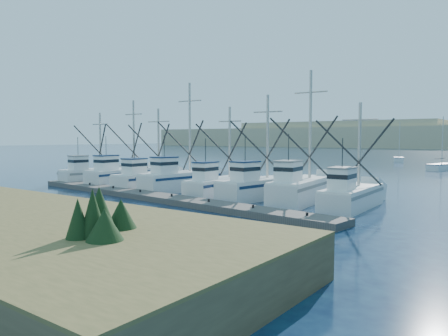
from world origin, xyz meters
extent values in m
plane|color=#0C1935|center=(0.00, 0.00, 0.00)|extent=(500.00, 500.00, 0.00)
cube|color=#58544F|center=(-7.10, 5.18, 0.22)|extent=(32.91, 5.89, 0.44)
cube|color=white|center=(-21.51, 9.92, 0.73)|extent=(3.04, 6.92, 1.46)
cube|color=white|center=(-21.51, 8.21, 2.21)|extent=(1.49, 1.78, 1.50)
cylinder|color=#B7B2A8|center=(-21.51, 11.07, 4.53)|extent=(0.22, 0.22, 6.14)
cube|color=white|center=(-17.52, 10.85, 0.79)|extent=(2.77, 8.68, 1.58)
cube|color=white|center=(-17.52, 8.66, 2.33)|extent=(1.44, 2.16, 1.50)
cylinder|color=#B7B2A8|center=(-17.52, 12.31, 5.20)|extent=(0.22, 0.22, 7.25)
cube|color=white|center=(-13.12, 10.32, 0.70)|extent=(2.88, 7.57, 1.40)
cube|color=white|center=(-13.12, 8.40, 2.15)|extent=(1.58, 1.88, 1.50)
cylinder|color=#B7B2A8|center=(-13.12, 11.59, 4.58)|extent=(0.22, 0.22, 6.37)
cube|color=white|center=(-9.37, 10.60, 0.82)|extent=(3.45, 8.29, 1.64)
cube|color=white|center=(-9.37, 8.54, 2.39)|extent=(1.67, 2.12, 1.50)
cylinder|color=#B7B2A8|center=(-9.37, 11.97, 5.83)|extent=(0.22, 0.22, 8.39)
cube|color=white|center=(-4.66, 10.52, 0.68)|extent=(2.54, 7.98, 1.35)
cube|color=white|center=(-4.66, 8.50, 2.10)|extent=(1.34, 1.98, 1.50)
cylinder|color=#B7B2A8|center=(-4.66, 11.87, 4.47)|extent=(0.22, 0.22, 6.24)
cube|color=white|center=(-0.74, 10.44, 0.76)|extent=(3.52, 7.99, 1.53)
cube|color=white|center=(-0.74, 8.46, 2.28)|extent=(1.67, 2.07, 1.50)
cylinder|color=#B7B2A8|center=(-0.74, 11.76, 4.96)|extent=(0.22, 0.22, 6.87)
cube|color=white|center=(2.91, 10.66, 0.84)|extent=(3.41, 8.41, 1.68)
cube|color=white|center=(2.91, 8.57, 2.43)|extent=(1.66, 2.15, 1.50)
cylinder|color=#B7B2A8|center=(2.91, 12.06, 5.88)|extent=(0.22, 0.22, 8.41)
cube|color=white|center=(6.97, 10.32, 0.69)|extent=(2.61, 7.56, 1.38)
cube|color=white|center=(6.97, 8.40, 2.13)|extent=(1.42, 1.87, 1.50)
cylinder|color=#B7B2A8|center=(6.97, 11.59, 4.39)|extent=(0.22, 0.22, 6.02)
cube|color=white|center=(4.97, 53.00, 0.45)|extent=(3.20, 6.55, 0.90)
cylinder|color=#B7B2A8|center=(4.97, 53.30, 4.50)|extent=(0.12, 0.12, 7.20)
cube|color=white|center=(-6.26, 72.10, 0.45)|extent=(3.07, 5.26, 0.90)
cylinder|color=#B7B2A8|center=(-6.26, 72.40, 4.50)|extent=(0.12, 0.12, 7.20)
camera|label=1|loc=(17.76, -19.15, 4.92)|focal=35.00mm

